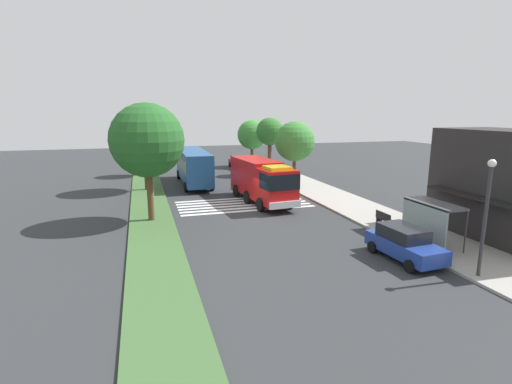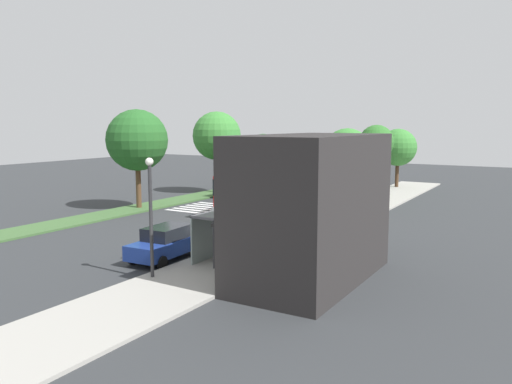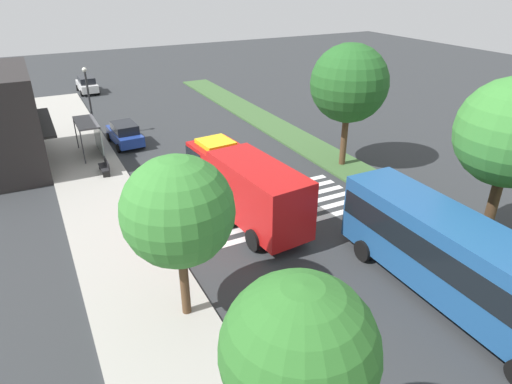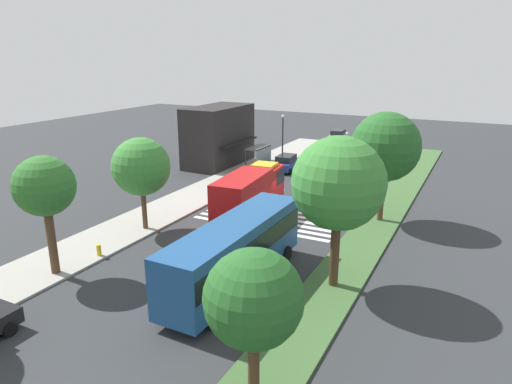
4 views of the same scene
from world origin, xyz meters
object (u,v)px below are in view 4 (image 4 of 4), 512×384
bus_stop_shelter (261,153)px  median_tree_west (338,184)px  parked_car_mid (286,163)px  street_lamp (283,134)px  sidewalk_tree_center (141,167)px  transit_bus (235,249)px  fire_truck (251,191)px  bench_near_shelter (243,174)px  fire_hydrant (99,250)px  parked_car_east (338,136)px  median_tree_center (385,147)px  sidewalk_tree_west (44,187)px  median_tree_far_west (254,299)px

bus_stop_shelter → median_tree_west: 26.24m
parked_car_mid → street_lamp: 4.31m
bus_stop_shelter → sidewalk_tree_center: (-19.23, -0.26, 2.76)m
transit_bus → bus_stop_shelter: transit_bus is taller
fire_truck → bench_near_shelter: fire_truck is taller
transit_bus → fire_hydrant: transit_bus is taller
bench_near_shelter → median_tree_west: 23.39m
transit_bus → sidewalk_tree_center: size_ratio=1.74×
parked_car_mid → street_lamp: size_ratio=0.82×
parked_car_east → bus_stop_shelter: 19.95m
parked_car_east → transit_bus: (-43.24, -7.58, 1.24)m
parked_car_east → median_tree_center: median_tree_center is taller
fire_hydrant → median_tree_center: bearing=-44.7°
parked_car_mid → transit_bus: bearing=-166.3°
transit_bus → street_lamp: (27.68, 9.38, 1.25)m
parked_car_east → street_lamp: bearing=172.5°
parked_car_east → median_tree_west: median_tree_west is taller
sidewalk_tree_west → median_tree_far_west: size_ratio=1.18×
sidewalk_tree_center → fire_hydrant: (-4.98, -0.50, -4.15)m
parked_car_east → parked_car_mid: bearing=179.1°
fire_truck → sidewalk_tree_west: bearing=153.8°
bench_near_shelter → fire_truck: bearing=-148.2°
bench_near_shelter → sidewalk_tree_west: (-23.06, -0.29, 4.62)m
street_lamp → median_tree_center: size_ratio=0.67×
sidewalk_tree_west → fire_hydrant: (2.85, -0.50, -4.72)m
transit_bus → fire_hydrant: 9.46m
fire_truck → sidewalk_tree_center: 8.54m
street_lamp → median_tree_center: median_tree_center is taller
sidewalk_tree_west → fire_hydrant: size_ratio=9.72×
bench_near_shelter → median_tree_far_west: 30.79m
parked_car_mid → median_tree_far_west: size_ratio=0.77×
median_tree_center → fire_hydrant: (-14.28, 14.11, -5.20)m
median_tree_far_west → median_tree_west: bearing=0.0°
sidewalk_tree_west → parked_car_east: bearing=-2.7°
fire_truck → parked_car_mid: size_ratio=2.11×
sidewalk_tree_west → sidewalk_tree_center: size_ratio=1.04×
street_lamp → median_tree_far_west: size_ratio=0.94×
parked_car_mid → median_tree_west: median_tree_west is taller
sidewalk_tree_west → median_tree_center: median_tree_center is taller
parked_car_mid → median_tree_center: median_tree_center is taller
parked_car_east → bench_near_shelter: bearing=173.2°
transit_bus → street_lamp: size_ratio=2.09×
bench_near_shelter → median_tree_center: bearing=-111.7°
parked_car_mid → bus_stop_shelter: (-1.20, 2.46, 1.00)m
fire_truck → fire_hydrant: (-11.07, 4.88, -1.53)m
median_tree_far_west → median_tree_center: size_ratio=0.71×
parked_car_east → sidewalk_tree_center: sidewalk_tree_center is taller
bus_stop_shelter → median_tree_center: bearing=-123.7°
parked_car_mid → median_tree_far_west: (-31.92, -12.41, 3.20)m
median_tree_far_west → parked_car_east: bearing=13.8°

